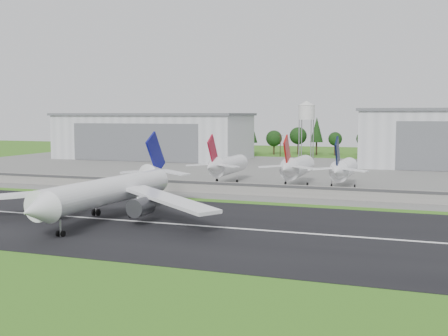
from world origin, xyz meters
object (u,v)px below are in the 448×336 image
at_px(parked_jet_red_a, 225,165).
at_px(parked_jet_red_b, 296,167).
at_px(main_airliner, 106,197).
at_px(parked_jet_navy, 343,169).

bearing_deg(parked_jet_red_a, parked_jet_red_b, 0.07).
bearing_deg(parked_jet_red_b, main_airliner, -111.56).
height_order(main_airliner, parked_jet_red_a, main_airliner).
relative_size(main_airliner, parked_jet_red_b, 1.89).
bearing_deg(parked_jet_navy, main_airliner, -121.44).
height_order(parked_jet_red_a, parked_jet_navy, parked_jet_red_a).
relative_size(parked_jet_red_a, parked_jet_red_b, 1.00).
xyz_separation_m(main_airliner, parked_jet_navy, (40.95, 66.99, 1.21)).
bearing_deg(main_airliner, parked_jet_navy, -118.46).
xyz_separation_m(parked_jet_red_a, parked_jet_red_b, (23.10, 0.03, 0.18)).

